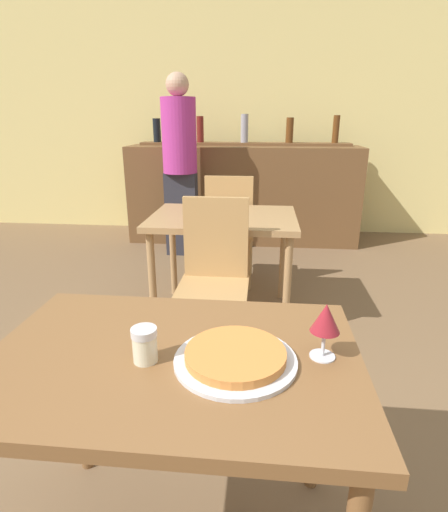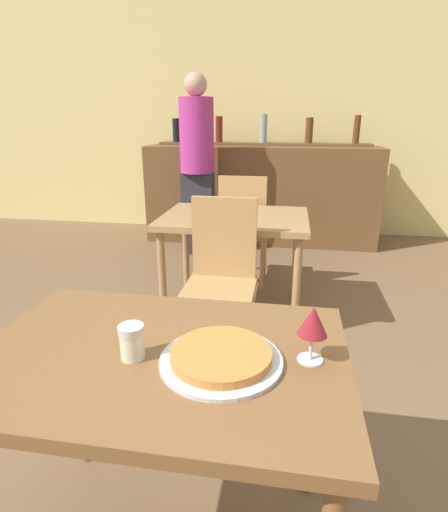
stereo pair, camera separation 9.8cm
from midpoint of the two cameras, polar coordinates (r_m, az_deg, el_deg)
wall_back at (r=5.11m, az=2.60°, el=19.30°), size 8.00×0.05×2.80m
dining_table_near at (r=1.21m, az=-9.50°, el=-17.32°), size 1.04×0.71×0.76m
dining_table_far at (r=2.78m, az=-1.11°, el=3.96°), size 1.00×0.74×0.74m
bar_counter at (r=4.68m, az=2.10°, el=8.79°), size 2.60×0.56×1.09m
bar_back_shelf at (r=4.75m, az=2.07°, el=16.40°), size 2.39×0.24×0.34m
chair_far_side_front at (r=2.31m, az=-2.64°, el=-2.05°), size 0.40×0.40×0.95m
chair_far_side_back at (r=3.32m, az=-0.02°, el=4.57°), size 0.40×0.40×0.95m
pizza_tray at (r=1.10m, az=-1.01°, el=-14.27°), size 0.33×0.33×0.04m
cheese_shaker at (r=1.11m, az=-13.81°, el=-12.22°), size 0.07×0.07×0.10m
person_standing at (r=4.14m, az=-7.01°, el=13.39°), size 0.34×0.34×1.79m
wine_glass at (r=1.09m, az=11.80°, el=-8.92°), size 0.08×0.08×0.16m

